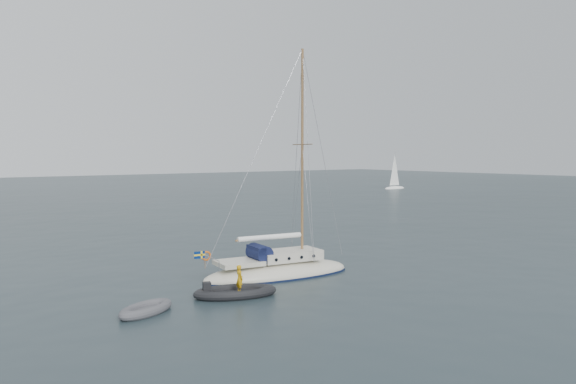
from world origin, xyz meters
TOP-DOWN VIEW (x-y plane):
  - ground at (0.00, 0.00)m, footprint 300.00×300.00m
  - sailboat at (-2.31, 1.12)m, footprint 9.27×2.78m
  - dinghy at (-11.03, -1.29)m, footprint 2.94×1.33m
  - rib at (-6.50, -1.16)m, footprint 4.05×1.84m
  - distant_yacht_b at (61.09, 49.85)m, footprint 5.61×2.99m

SIDE VIEW (x-z plane):
  - ground at x=0.00m, z-range 0.00..0.00m
  - dinghy at x=-11.03m, z-range -0.03..0.40m
  - rib at x=-6.50m, z-range -0.52..1.01m
  - sailboat at x=-2.31m, z-range -5.60..7.60m
  - distant_yacht_b at x=61.09m, z-range -0.54..6.90m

